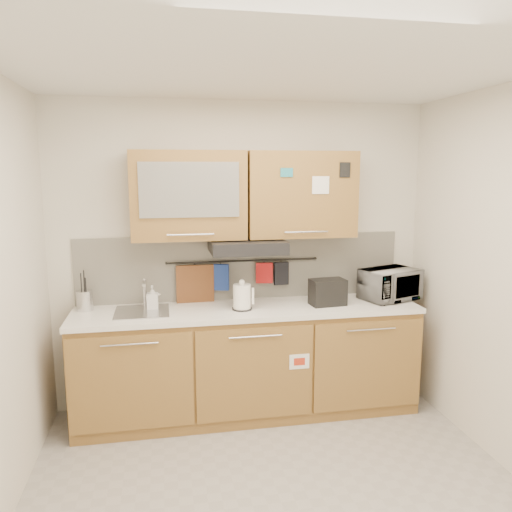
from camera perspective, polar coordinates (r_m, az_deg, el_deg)
name	(u,v)px	position (r m, az deg, el deg)	size (l,w,h in m)	color
floor	(281,502)	(3.44, 2.91, -26.31)	(3.20, 3.20, 0.00)	#9E9993
ceiling	(285,61)	(2.84, 3.39, 21.40)	(3.20, 3.20, 0.00)	white
wall_back	(242,255)	(4.32, -1.59, 0.07)	(3.20, 3.20, 0.00)	silver
base_cabinet	(248,367)	(4.27, -0.87, -12.54)	(2.80, 0.64, 0.88)	olive
countertop	(248,310)	(4.11, -0.88, -6.16)	(2.82, 0.62, 0.04)	white
backsplash	(242,267)	(4.32, -1.56, -1.26)	(2.80, 0.02, 0.56)	silver
upper_cabinets	(245,195)	(4.08, -1.30, 7.01)	(1.82, 0.37, 0.70)	olive
range_hood	(247,246)	(4.05, -1.04, 1.16)	(0.60, 0.46, 0.10)	black
sink	(142,312)	(4.07, -12.87, -6.21)	(0.42, 0.40, 0.26)	silver
utensil_rail	(243,261)	(4.27, -1.48, -0.57)	(0.02, 0.02, 1.30)	black
utensil_crock	(85,300)	(4.23, -18.98, -4.79)	(0.16, 0.16, 0.32)	silver
kettle	(242,298)	(4.02, -1.60, -4.78)	(0.18, 0.17, 0.25)	white
toaster	(328,292)	(4.19, 8.19, -4.08)	(0.30, 0.20, 0.22)	black
microwave	(390,284)	(4.47, 15.05, -3.15)	(0.48, 0.32, 0.26)	#999999
soap_bottle	(152,298)	(4.10, -11.76, -4.67)	(0.09, 0.09, 0.20)	#999999
cutting_board	(195,288)	(4.26, -6.96, -3.64)	(0.32, 0.02, 0.39)	brown
oven_mitt	(221,277)	(4.26, -4.03, -2.44)	(0.13, 0.03, 0.22)	navy
dark_pouch	(281,273)	(4.35, 2.91, -2.01)	(0.13, 0.04, 0.20)	black
pot_holder	(264,273)	(4.31, 0.95, -1.95)	(0.14, 0.02, 0.18)	red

